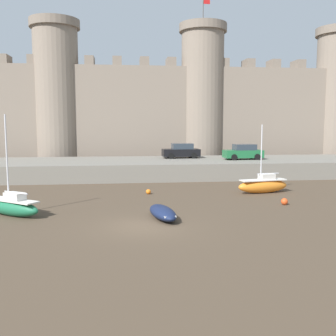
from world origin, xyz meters
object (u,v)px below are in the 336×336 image
Objects in this scene: sailboat_foreground_right at (263,185)px; car_quay_centre_west at (243,152)px; mooring_buoy_near_shore at (284,201)px; mooring_buoy_mid_mud at (148,192)px; sailboat_foreground_left at (12,206)px; car_quay_centre_east at (181,151)px; rowboat_near_channel_right at (163,212)px.

sailboat_foreground_right reaches higher than car_quay_centre_west.
car_quay_centre_west is at bearing 83.00° from mooring_buoy_near_shore.
mooring_buoy_mid_mud is 0.09× the size of car_quay_centre_west.
sailboat_foreground_right is 0.90× the size of sailboat_foreground_left.
mooring_buoy_near_shore is at bearing -92.28° from sailboat_foreground_right.
sailboat_foreground_left is 1.44× the size of car_quay_centre_west.
sailboat_foreground_left reaches higher than car_quay_centre_east.
rowboat_near_channel_right is at bearing -11.30° from sailboat_foreground_left.
sailboat_foreground_right is 14.12m from car_quay_centre_east.
mooring_buoy_near_shore is (17.50, 1.14, -0.37)m from sailboat_foreground_left.
sailboat_foreground_right reaches higher than mooring_buoy_mid_mud.
sailboat_foreground_left is at bearing -139.51° from car_quay_centre_west.
car_quay_centre_east is at bearing 109.27° from sailboat_foreground_right.
sailboat_foreground_left is (-17.69, -5.76, -0.04)m from sailboat_foreground_right.
sailboat_foreground_left reaches higher than rowboat_near_channel_right.
car_quay_centre_east is 6.77m from car_quay_centre_west.
car_quay_centre_west is (19.40, 16.56, 1.85)m from sailboat_foreground_left.
rowboat_near_channel_right is 7.99m from mooring_buoy_mid_mud.
sailboat_foreground_right is at bearing 40.63° from rowboat_near_channel_right.
car_quay_centre_east is 1.00× the size of car_quay_centre_west.
sailboat_foreground_right is 18.60m from sailboat_foreground_left.
car_quay_centre_west is (6.33, -2.41, 0.00)m from car_quay_centre_east.
sailboat_foreground_left is 1.44× the size of car_quay_centre_east.
sailboat_foreground_left is (-8.91, 1.78, 0.22)m from rowboat_near_channel_right.
car_quay_centre_west is (10.81, 10.36, 2.25)m from mooring_buoy_mid_mud.
sailboat_foreground_right is 13.86× the size of mooring_buoy_mid_mud.
rowboat_near_channel_right is 21.24m from car_quay_centre_west.
mooring_buoy_mid_mud is (-0.32, 7.99, -0.18)m from rowboat_near_channel_right.
sailboat_foreground_left reaches higher than car_quay_centre_west.
rowboat_near_channel_right is 9.58× the size of mooring_buoy_mid_mud.
rowboat_near_channel_right is 0.89× the size of car_quay_centre_east.
sailboat_foreground_right is at bearing -70.73° from car_quay_centre_east.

